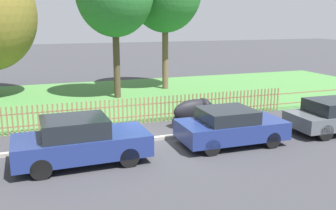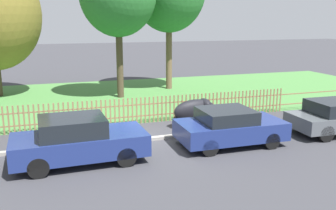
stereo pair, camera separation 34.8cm
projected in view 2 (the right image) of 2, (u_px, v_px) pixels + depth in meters
name	position (u px, v px, depth m)	size (l,w,h in m)	color
ground_plane	(145.00, 142.00, 13.57)	(120.00, 120.00, 0.00)	#38383D
kerb_stone	(145.00, 139.00, 13.65)	(36.68, 0.20, 0.12)	#9E998E
grass_strip	(108.00, 97.00, 21.32)	(36.68, 11.78, 0.01)	#477F3D
park_fence	(130.00, 111.00, 15.74)	(36.68, 0.05, 1.13)	olive
parked_car_black_saloon	(78.00, 140.00, 11.44)	(4.09, 1.91, 1.46)	navy
parked_car_navy_estate	(229.00, 127.00, 13.11)	(3.72, 1.89, 1.30)	navy
covered_motorcycle	(196.00, 110.00, 15.41)	(1.99, 0.83, 1.14)	black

